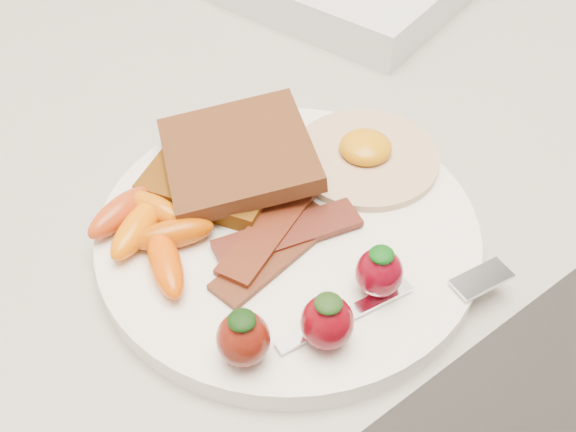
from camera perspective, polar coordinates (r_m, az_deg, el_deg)
counter at (r=0.97m, az=-4.61°, el=-13.65°), size 2.00×0.60×0.90m
plate at (r=0.51m, az=0.00°, el=-1.47°), size 0.27×0.27×0.02m
toast_lower at (r=0.54m, az=-5.37°, el=3.73°), size 0.13×0.13×0.01m
toast_upper at (r=0.53m, az=-3.96°, el=4.91°), size 0.14×0.14×0.03m
fried_egg at (r=0.56m, az=6.14°, el=4.85°), size 0.14×0.14×0.02m
bacon_strips at (r=0.49m, az=-0.79°, el=-1.75°), size 0.12×0.07×0.01m
baby_carrots at (r=0.50m, az=-10.89°, el=-1.09°), size 0.08×0.11×0.02m
strawberries at (r=0.44m, az=2.17°, el=-7.54°), size 0.13×0.05×0.04m
fork at (r=0.47m, az=9.53°, el=-6.44°), size 0.16×0.06×0.00m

